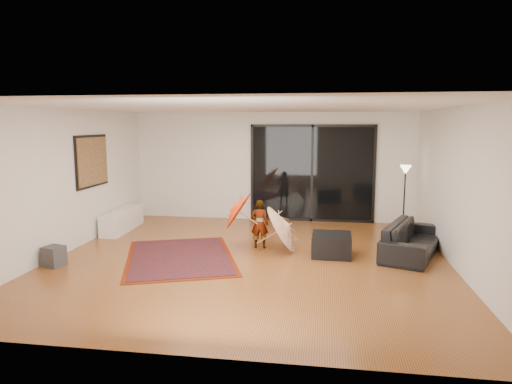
% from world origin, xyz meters
% --- Properties ---
extents(floor, '(7.00, 7.00, 0.00)m').
position_xyz_m(floor, '(0.00, 0.00, 0.00)').
color(floor, '#9B562A').
rests_on(floor, ground).
extents(ceiling, '(7.00, 7.00, 0.00)m').
position_xyz_m(ceiling, '(0.00, 0.00, 2.70)').
color(ceiling, white).
rests_on(ceiling, wall_back).
extents(wall_back, '(7.00, 0.00, 7.00)m').
position_xyz_m(wall_back, '(0.00, 3.50, 1.35)').
color(wall_back, silver).
rests_on(wall_back, floor).
extents(wall_front, '(7.00, 0.00, 7.00)m').
position_xyz_m(wall_front, '(0.00, -3.50, 1.35)').
color(wall_front, silver).
rests_on(wall_front, floor).
extents(wall_left, '(0.00, 7.00, 7.00)m').
position_xyz_m(wall_left, '(-3.50, 0.00, 1.35)').
color(wall_left, silver).
rests_on(wall_left, floor).
extents(wall_right, '(0.00, 7.00, 7.00)m').
position_xyz_m(wall_right, '(3.50, 0.00, 1.35)').
color(wall_right, silver).
rests_on(wall_right, floor).
extents(sliding_door, '(3.06, 0.07, 2.40)m').
position_xyz_m(sliding_door, '(1.00, 3.47, 1.20)').
color(sliding_door, black).
rests_on(sliding_door, wall_back).
extents(painting, '(0.04, 1.28, 1.08)m').
position_xyz_m(painting, '(-3.46, 1.00, 1.65)').
color(painting, black).
rests_on(painting, wall_left).
extents(media_console, '(0.48, 1.66, 0.46)m').
position_xyz_m(media_console, '(-3.25, 1.82, 0.23)').
color(media_console, white).
rests_on(media_console, floor).
extents(speaker, '(0.37, 0.37, 0.35)m').
position_xyz_m(speaker, '(-3.25, -0.88, 0.17)').
color(speaker, '#424244').
rests_on(speaker, floor).
extents(persian_rug, '(2.65, 3.10, 0.02)m').
position_xyz_m(persian_rug, '(-1.28, -0.07, 0.01)').
color(persian_rug, '#5F1B08').
rests_on(persian_rug, floor).
extents(sofa, '(1.48, 2.18, 0.59)m').
position_xyz_m(sofa, '(2.95, 0.75, 0.30)').
color(sofa, black).
rests_on(sofa, floor).
extents(ottoman, '(0.72, 0.72, 0.41)m').
position_xyz_m(ottoman, '(1.46, 0.47, 0.20)').
color(ottoman, black).
rests_on(ottoman, floor).
extents(floor_lamp, '(0.26, 0.26, 1.50)m').
position_xyz_m(floor_lamp, '(3.10, 2.72, 1.18)').
color(floor_lamp, black).
rests_on(floor_lamp, floor).
extents(child, '(0.35, 0.24, 0.96)m').
position_xyz_m(child, '(0.07, 0.80, 0.48)').
color(child, '#999999').
rests_on(child, floor).
extents(parasol_orange, '(0.60, 0.85, 0.88)m').
position_xyz_m(parasol_orange, '(-0.48, 0.75, 0.73)').
color(parasol_orange, '#FF350D').
rests_on(parasol_orange, child).
extents(parasol_white, '(0.69, 0.99, 1.00)m').
position_xyz_m(parasol_white, '(0.67, 0.65, 0.50)').
color(parasol_white, white).
rests_on(parasol_white, floor).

